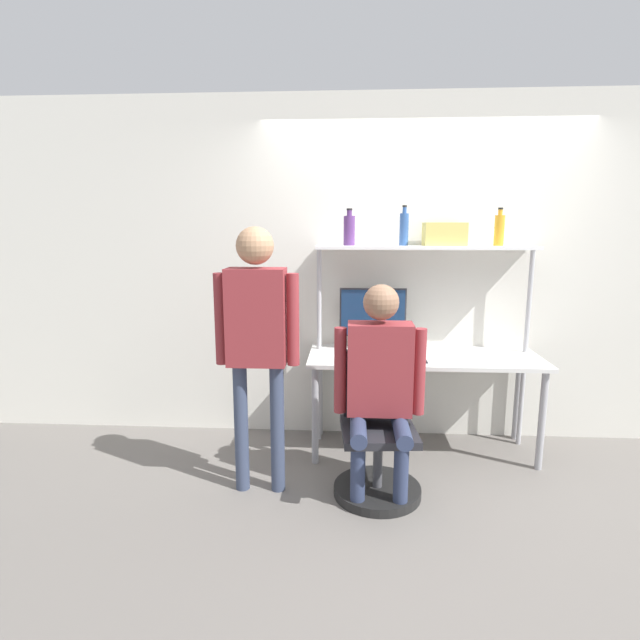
% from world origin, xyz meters
% --- Properties ---
extents(ground_plane, '(12.00, 12.00, 0.00)m').
position_xyz_m(ground_plane, '(0.00, 0.00, 0.00)').
color(ground_plane, slate).
extents(wall_back, '(8.00, 0.06, 2.70)m').
position_xyz_m(wall_back, '(0.00, 0.69, 1.35)').
color(wall_back, silver).
rests_on(wall_back, ground_plane).
extents(desk, '(1.71, 0.64, 0.75)m').
position_xyz_m(desk, '(0.00, 0.34, 0.67)').
color(desk, silver).
rests_on(desk, ground_plane).
extents(shelf_unit, '(1.63, 0.30, 1.56)m').
position_xyz_m(shelf_unit, '(0.00, 0.50, 1.36)').
color(shelf_unit, white).
rests_on(shelf_unit, ground_plane).
extents(monitor, '(0.51, 0.19, 0.48)m').
position_xyz_m(monitor, '(-0.38, 0.50, 1.02)').
color(monitor, '#333338').
rests_on(monitor, desk).
extents(laptop, '(0.30, 0.24, 0.24)m').
position_xyz_m(laptop, '(-0.30, 0.27, 0.82)').
color(laptop, '#BCBCC1').
rests_on(laptop, desk).
extents(cell_phone, '(0.07, 0.15, 0.01)m').
position_xyz_m(cell_phone, '(-0.04, 0.19, 0.76)').
color(cell_phone, black).
rests_on(cell_phone, desk).
extents(office_chair, '(0.56, 0.56, 0.91)m').
position_xyz_m(office_chair, '(-0.37, -0.30, 0.28)').
color(office_chair, black).
rests_on(office_chair, ground_plane).
extents(person_seated, '(0.57, 0.47, 1.36)m').
position_xyz_m(person_seated, '(-0.37, -0.34, 0.80)').
color(person_seated, '#2D3856').
rests_on(person_seated, ground_plane).
extents(person_standing, '(0.53, 0.23, 1.70)m').
position_xyz_m(person_standing, '(-1.13, -0.31, 1.09)').
color(person_standing, '#38425B').
rests_on(person_standing, ground_plane).
extents(bottle_amber, '(0.07, 0.07, 0.28)m').
position_xyz_m(bottle_amber, '(0.54, 0.50, 1.68)').
color(bottle_amber, gold).
rests_on(bottle_amber, shelf_unit).
extents(bottle_purple, '(0.09, 0.09, 0.27)m').
position_xyz_m(bottle_purple, '(-0.57, 0.50, 1.68)').
color(bottle_purple, '#593372').
rests_on(bottle_purple, shelf_unit).
extents(bottle_blue, '(0.07, 0.07, 0.30)m').
position_xyz_m(bottle_blue, '(-0.16, 0.50, 1.69)').
color(bottle_blue, '#335999').
rests_on(bottle_blue, shelf_unit).
extents(storage_box, '(0.30, 0.21, 0.17)m').
position_xyz_m(storage_box, '(0.14, 0.50, 1.64)').
color(storage_box, '#DBCC66').
rests_on(storage_box, shelf_unit).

